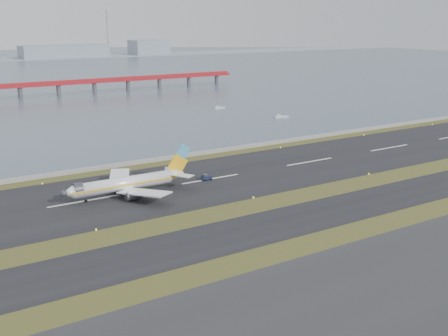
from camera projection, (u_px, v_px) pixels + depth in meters
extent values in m
plane|color=#3A4518|center=(270.00, 206.00, 147.79)|extent=(1000.00, 1000.00, 0.00)
cube|color=black|center=(300.00, 219.00, 138.03)|extent=(1000.00, 18.00, 0.10)
cube|color=black|center=(211.00, 179.00, 172.15)|extent=(1000.00, 45.00, 0.10)
cube|color=gray|center=(166.00, 158.00, 196.41)|extent=(1000.00, 2.50, 1.00)
cube|color=#A31C22|center=(58.00, 84.00, 359.47)|extent=(260.00, 5.00, 1.60)
cube|color=#A31C22|center=(58.00, 82.00, 359.09)|extent=(260.00, 0.40, 1.40)
cylinder|color=#4C4C51|center=(59.00, 91.00, 360.63)|extent=(2.80, 2.80, 7.00)
cylinder|color=#4C4C51|center=(189.00, 82.00, 410.90)|extent=(2.80, 2.80, 7.00)
cube|color=#8895A1|center=(64.00, 51.00, 722.82)|extent=(110.00, 35.00, 16.00)
cube|color=#8895A1|center=(149.00, 47.00, 785.15)|extent=(50.00, 35.00, 20.00)
cylinder|color=#8895A1|center=(108.00, 33.00, 748.61)|extent=(1.80, 1.80, 60.00)
cylinder|color=white|center=(124.00, 184.00, 155.19)|extent=(28.00, 3.80, 3.80)
cone|color=white|center=(68.00, 193.00, 147.02)|extent=(3.20, 3.80, 3.80)
cone|color=white|center=(175.00, 174.00, 163.60)|extent=(5.00, 3.80, 3.80)
cube|color=yellow|center=(126.00, 185.00, 153.63)|extent=(31.00, 0.06, 0.45)
cube|color=yellow|center=(121.00, 182.00, 156.75)|extent=(31.00, 0.06, 0.45)
cube|color=white|center=(144.00, 193.00, 149.62)|extent=(11.31, 15.89, 1.66)
cube|color=white|center=(119.00, 178.00, 163.43)|extent=(11.31, 15.89, 1.66)
cylinder|color=#3C3C41|center=(135.00, 195.00, 151.06)|extent=(4.20, 2.10, 2.10)
cylinder|color=#3C3C41|center=(117.00, 185.00, 160.81)|extent=(4.20, 2.10, 2.10)
cube|color=yellow|center=(178.00, 164.00, 163.27)|extent=(6.80, 0.35, 6.85)
cube|color=#49A4D1|center=(183.00, 151.00, 163.32)|extent=(4.85, 0.37, 4.90)
cube|color=white|center=(183.00, 175.00, 160.54)|extent=(5.64, 6.80, 0.22)
cube|color=white|center=(170.00, 170.00, 166.71)|extent=(5.64, 6.80, 0.22)
cylinder|color=black|center=(86.00, 201.00, 150.21)|extent=(0.80, 0.28, 0.80)
cylinder|color=black|center=(133.00, 196.00, 154.46)|extent=(1.00, 0.38, 1.00)
cylinder|color=black|center=(125.00, 190.00, 159.01)|extent=(1.00, 0.38, 1.00)
cube|color=#141E39|center=(206.00, 178.00, 170.89)|extent=(3.21, 2.03, 1.14)
cube|color=#3C3C41|center=(205.00, 175.00, 170.53)|extent=(1.48, 1.56, 0.67)
cylinder|color=black|center=(204.00, 180.00, 169.91)|extent=(0.69, 0.36, 0.67)
cylinder|color=black|center=(202.00, 179.00, 171.23)|extent=(0.69, 0.36, 0.67)
cylinder|color=black|center=(211.00, 179.00, 170.82)|extent=(0.69, 0.36, 0.67)
cylinder|color=black|center=(209.00, 178.00, 172.13)|extent=(0.69, 0.36, 0.67)
cube|color=silver|center=(281.00, 117.00, 280.04)|extent=(7.75, 3.81, 0.96)
cube|color=silver|center=(278.00, 115.00, 279.27)|extent=(2.43, 2.10, 0.96)
cube|color=silver|center=(219.00, 108.00, 308.72)|extent=(7.05, 2.42, 0.90)
cube|color=silver|center=(217.00, 107.00, 307.69)|extent=(2.05, 1.66, 0.90)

